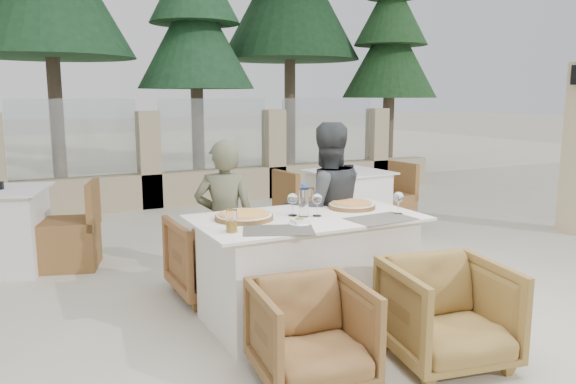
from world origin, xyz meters
name	(u,v)px	position (x,y,z in m)	size (l,w,h in m)	color
ground	(306,325)	(0.00, 0.00, 0.00)	(80.00, 80.00, 0.00)	beige
sand_patch	(78,152)	(0.00, 14.00, 0.01)	(30.00, 16.00, 0.01)	beige
perimeter_wall_far	(149,153)	(0.00, 4.80, 0.80)	(10.00, 0.34, 1.60)	tan
pine_centre	(196,48)	(1.50, 7.20, 2.50)	(2.20, 2.20, 5.00)	#214E2B
pine_mid_right	(290,11)	(3.80, 7.80, 3.40)	(2.99, 2.99, 6.80)	#183A1E
pine_far_right	(390,65)	(5.50, 6.50, 2.25)	(1.98, 1.98, 4.50)	#1F4520
dining_table	(307,269)	(0.05, 0.09, 0.39)	(1.60, 0.90, 0.77)	white
placemat_near_left	(278,230)	(-0.31, -0.20, 0.77)	(0.45, 0.30, 0.00)	#4F4A44
placemat_near_right	(381,219)	(0.47, -0.22, 0.77)	(0.45, 0.30, 0.00)	#5F5951
pizza_left	(244,216)	(-0.39, 0.20, 0.80)	(0.40, 0.40, 0.05)	orange
pizza_right	(352,205)	(0.49, 0.20, 0.79)	(0.36, 0.36, 0.05)	#C9561B
water_bottle	(304,200)	(0.02, 0.09, 0.89)	(0.07, 0.07, 0.24)	silver
wine_glass_centre	(293,203)	(-0.03, 0.16, 0.86)	(0.08, 0.08, 0.18)	white
wine_glass_near	(317,204)	(0.12, 0.06, 0.86)	(0.08, 0.08, 0.18)	white
wine_glass_corner	(398,202)	(0.68, -0.14, 0.86)	(0.08, 0.08, 0.18)	white
beer_glass_left	(232,221)	(-0.60, -0.11, 0.84)	(0.07, 0.07, 0.14)	gold
beer_glass_right	(310,197)	(0.25, 0.41, 0.84)	(0.07, 0.07, 0.14)	orange
olive_dish	(300,221)	(-0.11, -0.10, 0.79)	(0.11, 0.11, 0.04)	white
armchair_far_left	(216,255)	(-0.36, 0.89, 0.33)	(0.70, 0.72, 0.66)	#966236
armchair_far_right	(308,249)	(0.44, 0.79, 0.31)	(0.66, 0.68, 0.62)	brown
armchair_near_left	(311,333)	(-0.36, -0.72, 0.29)	(0.62, 0.64, 0.58)	brown
armchair_near_right	(447,313)	(0.50, -0.88, 0.32)	(0.68, 0.70, 0.63)	olive
diner_left	(225,222)	(-0.35, 0.70, 0.64)	(0.47, 0.31, 1.29)	#5A5C43
diner_right	(326,210)	(0.45, 0.50, 0.71)	(0.69, 0.53, 1.41)	#3A3D3F
bg_table_a	(1,230)	(-1.93, 2.38, 0.39)	(1.64, 0.82, 0.77)	silver
bg_table_b	(348,204)	(1.63, 2.02, 0.39)	(1.64, 0.82, 0.77)	white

